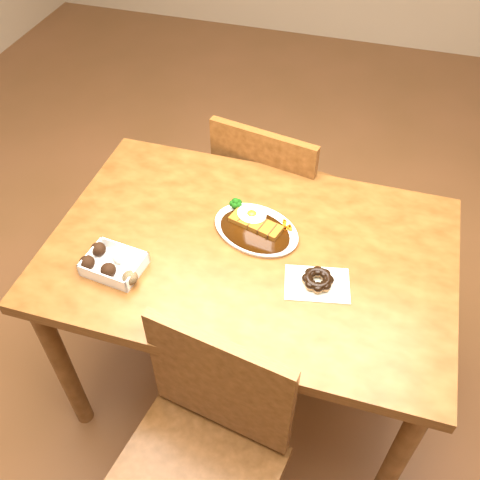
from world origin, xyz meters
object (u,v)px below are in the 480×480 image
(table, at_px, (250,269))
(pon_de_ring, at_px, (318,280))
(chair_far, at_px, (273,197))
(katsu_curry_plate, at_px, (255,227))
(donut_box, at_px, (112,264))
(chair_near, at_px, (200,458))

(table, bearing_deg, pon_de_ring, -20.48)
(table, relative_size, chair_far, 1.38)
(chair_far, distance_m, katsu_curry_plate, 0.54)
(table, bearing_deg, donut_box, -151.64)
(chair_near, relative_size, pon_de_ring, 4.31)
(chair_far, xyz_separation_m, chair_near, (0.07, -1.07, 0.00))
(chair_far, relative_size, donut_box, 4.70)
(katsu_curry_plate, xyz_separation_m, pon_de_ring, (0.22, -0.16, 0.00))
(table, distance_m, chair_far, 0.57)
(chair_far, height_order, chair_near, same)
(chair_far, bearing_deg, donut_box, 77.79)
(table, bearing_deg, katsu_curry_plate, 94.53)
(chair_far, relative_size, katsu_curry_plate, 2.71)
(donut_box, distance_m, pon_de_ring, 0.58)
(table, height_order, donut_box, donut_box)
(katsu_curry_plate, relative_size, donut_box, 1.74)
(katsu_curry_plate, bearing_deg, chair_near, -87.98)
(donut_box, bearing_deg, chair_far, 67.27)
(pon_de_ring, bearing_deg, donut_box, -169.04)
(katsu_curry_plate, height_order, donut_box, katsu_curry_plate)
(table, xyz_separation_m, donut_box, (-0.36, -0.19, 0.12))
(chair_far, height_order, katsu_curry_plate, chair_far)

